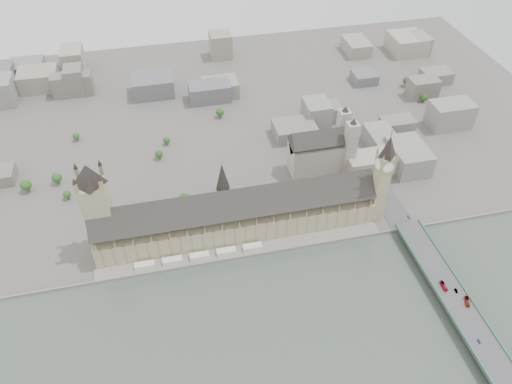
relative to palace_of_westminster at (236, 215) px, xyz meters
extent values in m
plane|color=#595651|center=(0.00, -19.70, -22.71)|extent=(900.00, 900.00, 0.00)
cube|color=gray|center=(0.00, -34.70, -21.21)|extent=(600.00, 1.50, 3.00)
cube|color=gray|center=(0.00, -27.20, -21.71)|extent=(270.00, 15.00, 2.00)
cube|color=silver|center=(-90.00, -26.70, -18.71)|extent=(18.00, 7.00, 4.00)
cube|color=silver|center=(-65.00, -26.70, -18.71)|extent=(18.00, 7.00, 4.00)
cube|color=silver|center=(-40.00, -26.70, -18.71)|extent=(18.00, 7.00, 4.00)
cube|color=silver|center=(-15.00, -26.70, -18.71)|extent=(18.00, 7.00, 4.00)
cube|color=silver|center=(10.00, -26.70, -18.71)|extent=(18.00, 7.00, 4.00)
cube|color=tan|center=(0.00, 0.30, -10.21)|extent=(265.00, 40.00, 25.00)
cube|color=#2A2825|center=(0.00, 0.30, 12.37)|extent=(265.00, 40.73, 40.73)
cube|color=tan|center=(138.00, -11.70, 8.29)|extent=(12.00, 12.00, 62.00)
cube|color=#9B8E6A|center=(138.00, -11.70, 47.29)|extent=(14.00, 14.00, 16.00)
cylinder|color=white|center=(145.20, -11.70, 47.29)|extent=(0.60, 10.00, 10.00)
cylinder|color=white|center=(130.80, -11.70, 47.29)|extent=(0.60, 10.00, 10.00)
cylinder|color=white|center=(138.00, -4.50, 47.29)|extent=(10.00, 0.60, 10.00)
cylinder|color=white|center=(138.00, -18.90, 47.29)|extent=(10.00, 0.60, 10.00)
cone|color=#292421|center=(138.00, -11.70, 66.29)|extent=(17.00, 17.00, 22.00)
cylinder|color=gold|center=(138.00, -11.70, 80.29)|extent=(1.00, 1.00, 6.00)
sphere|color=gold|center=(138.00, -11.70, 83.79)|extent=(2.00, 2.00, 2.00)
cone|color=#9B8E6A|center=(144.50, -5.20, 59.29)|extent=(2.40, 2.40, 8.00)
cone|color=#9B8E6A|center=(131.50, -5.20, 59.29)|extent=(2.40, 2.40, 8.00)
cone|color=#9B8E6A|center=(144.50, -18.20, 59.29)|extent=(2.40, 2.40, 8.00)
cone|color=#9B8E6A|center=(131.50, -18.20, 59.29)|extent=(2.40, 2.40, 8.00)
cube|color=tan|center=(-122.00, 6.30, 17.29)|extent=(23.00, 23.00, 80.00)
cone|color=#292421|center=(-122.00, 6.30, 67.29)|extent=(30.00, 30.00, 20.00)
cylinder|color=#9B8E6A|center=(-10.00, 6.30, 20.29)|extent=(12.00, 12.00, 20.00)
cone|color=#292421|center=(-10.00, 6.30, 44.29)|extent=(13.00, 13.00, 28.00)
cube|color=#474749|center=(162.00, -107.20, -17.58)|extent=(25.00, 325.00, 10.25)
cube|color=#AAA399|center=(105.00, 75.30, -5.71)|extent=(60.00, 28.00, 34.00)
cube|color=#2A2825|center=(105.00, 75.30, 16.29)|extent=(60.00, 28.28, 28.28)
cube|color=#AAA399|center=(137.00, 87.30, 9.29)|extent=(12.00, 12.00, 64.00)
cube|color=#AAA399|center=(137.00, 63.30, 9.29)|extent=(12.00, 12.00, 64.00)
imported|color=#B61430|center=(157.75, -112.87, -10.96)|extent=(3.13, 10.83, 2.98)
imported|color=#A22A14|center=(168.82, -131.64, -10.95)|extent=(6.32, 11.00, 3.01)
imported|color=#18379D|center=(158.61, -167.14, -11.79)|extent=(1.78, 4.00, 1.34)
imported|color=gray|center=(165.93, -119.34, -11.71)|extent=(2.29, 4.71, 1.49)
imported|color=gray|center=(166.12, -29.28, -11.78)|extent=(2.27, 4.77, 1.34)
camera|label=1|loc=(-56.18, -333.30, 331.31)|focal=35.00mm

